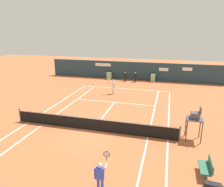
% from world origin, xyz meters
% --- Properties ---
extents(ground_plane, '(80.00, 80.00, 0.01)m').
position_xyz_m(ground_plane, '(-0.00, 0.58, 0.00)').
color(ground_plane, '#BC6038').
extents(tennis_net, '(12.10, 0.10, 1.07)m').
position_xyz_m(tennis_net, '(0.00, 0.00, 0.51)').
color(tennis_net, '#4C4C51').
rests_on(tennis_net, ground_plane).
extents(sponsor_back_wall, '(25.00, 1.02, 2.57)m').
position_xyz_m(sponsor_back_wall, '(-0.02, 16.97, 1.24)').
color(sponsor_back_wall, '#233D4C').
rests_on(sponsor_back_wall, ground_plane).
extents(umpire_chair, '(1.00, 1.00, 2.32)m').
position_xyz_m(umpire_chair, '(6.86, 0.47, 1.54)').
color(umpire_chair, '#47474C').
rests_on(umpire_chair, ground_plane).
extents(player_bench, '(0.54, 1.24, 0.88)m').
position_xyz_m(player_bench, '(7.18, -3.20, 0.51)').
color(player_bench, '#38383D').
rests_on(player_bench, ground_plane).
extents(equipment_bag, '(0.88, 0.36, 0.32)m').
position_xyz_m(equipment_bag, '(7.42, -4.18, 0.16)').
color(equipment_bag, black).
rests_on(equipment_bag, ground_plane).
extents(player_on_baseline, '(0.82, 0.64, 1.83)m').
position_xyz_m(player_on_baseline, '(-0.88, 9.23, 0.97)').
color(player_on_baseline, white).
rests_on(player_on_baseline, ground_plane).
extents(player_near_side, '(0.54, 0.72, 1.81)m').
position_xyz_m(player_near_side, '(2.51, -5.72, 0.94)').
color(player_near_side, blue).
rests_on(player_near_side, ground_plane).
extents(ball_kid_centre_post, '(0.46, 0.19, 1.38)m').
position_xyz_m(ball_kid_centre_post, '(0.60, 15.51, 0.80)').
color(ball_kid_centre_post, black).
rests_on(ball_kid_centre_post, ground_plane).
extents(ball_kid_right_post, '(0.45, 0.20, 1.35)m').
position_xyz_m(ball_kid_right_post, '(-0.82, 15.51, 0.78)').
color(ball_kid_right_post, black).
rests_on(ball_kid_right_post, ground_plane).
extents(tennis_ball_mid_court, '(0.07, 0.07, 0.07)m').
position_xyz_m(tennis_ball_mid_court, '(1.29, 10.18, 0.03)').
color(tennis_ball_mid_court, '#CCE033').
rests_on(tennis_ball_mid_court, ground_plane).
extents(tennis_ball_by_sideline, '(0.07, 0.07, 0.07)m').
position_xyz_m(tennis_ball_by_sideline, '(4.68, 1.85, 0.03)').
color(tennis_ball_by_sideline, '#CCE033').
rests_on(tennis_ball_by_sideline, ground_plane).
extents(tennis_ball_near_service_line, '(0.07, 0.07, 0.07)m').
position_xyz_m(tennis_ball_near_service_line, '(1.40, 2.91, 0.03)').
color(tennis_ball_near_service_line, '#CCE033').
rests_on(tennis_ball_near_service_line, ground_plane).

